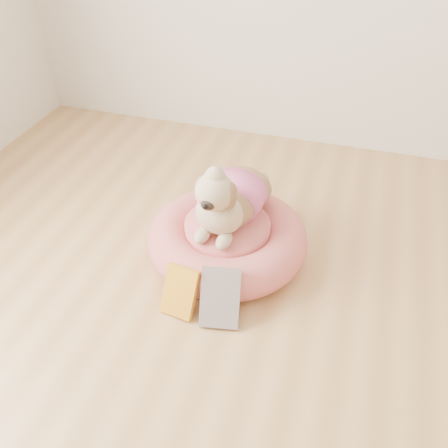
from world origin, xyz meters
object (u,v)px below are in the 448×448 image
(pet_bed, at_px, (227,239))
(book_yellow, at_px, (180,292))
(dog, at_px, (229,187))
(book_white, at_px, (220,298))

(pet_bed, relative_size, book_yellow, 3.48)
(dog, bearing_deg, book_yellow, -96.26)
(book_yellow, distance_m, book_white, 0.15)
(pet_bed, bearing_deg, book_yellow, -102.83)
(pet_bed, bearing_deg, dog, 93.77)
(dog, xyz_separation_m, book_yellow, (-0.08, -0.36, -0.25))
(pet_bed, xyz_separation_m, book_white, (0.07, -0.34, 0.01))
(pet_bed, height_order, book_white, book_white)
(pet_bed, height_order, dog, dog)
(book_white, bearing_deg, pet_bed, 91.59)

